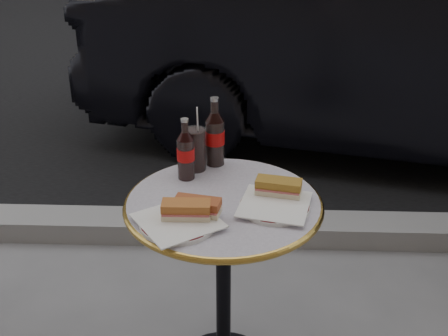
{
  "coord_description": "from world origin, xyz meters",
  "views": [
    {
      "loc": [
        0.06,
        -1.51,
        1.6
      ],
      "look_at": [
        0.0,
        0.05,
        0.82
      ],
      "focal_mm": 45.0,
      "sensor_mm": 36.0,
      "label": 1
    }
  ],
  "objects_px": {
    "plate_right": "(274,206)",
    "parked_car": "(415,45)",
    "bistro_table": "(223,294)",
    "plate_left": "(178,223)",
    "cola_bottle_right": "(215,131)",
    "cola_glass": "(195,149)",
    "cola_bottle_left": "(186,149)"
  },
  "relations": [
    {
      "from": "parked_car",
      "to": "plate_left",
      "type": "bearing_deg",
      "value": 163.83
    },
    {
      "from": "bistro_table",
      "to": "cola_glass",
      "type": "relative_size",
      "value": 4.87
    },
    {
      "from": "plate_left",
      "to": "bistro_table",
      "type": "bearing_deg",
      "value": 49.41
    },
    {
      "from": "bistro_table",
      "to": "plate_right",
      "type": "xyz_separation_m",
      "value": [
        0.16,
        -0.04,
        0.37
      ]
    },
    {
      "from": "bistro_table",
      "to": "plate_right",
      "type": "distance_m",
      "value": 0.41
    },
    {
      "from": "plate_right",
      "to": "parked_car",
      "type": "height_order",
      "value": "parked_car"
    },
    {
      "from": "plate_right",
      "to": "cola_glass",
      "type": "xyz_separation_m",
      "value": [
        -0.26,
        0.25,
        0.07
      ]
    },
    {
      "from": "plate_left",
      "to": "parked_car",
      "type": "height_order",
      "value": "parked_car"
    },
    {
      "from": "plate_left",
      "to": "cola_bottle_right",
      "type": "distance_m",
      "value": 0.43
    },
    {
      "from": "cola_bottle_right",
      "to": "parked_car",
      "type": "relative_size",
      "value": 0.06
    },
    {
      "from": "cola_glass",
      "to": "parked_car",
      "type": "relative_size",
      "value": 0.04
    },
    {
      "from": "cola_glass",
      "to": "bistro_table",
      "type": "bearing_deg",
      "value": -64.13
    },
    {
      "from": "cola_bottle_right",
      "to": "plate_left",
      "type": "bearing_deg",
      "value": -101.94
    },
    {
      "from": "parked_car",
      "to": "bistro_table",
      "type": "bearing_deg",
      "value": 164.7
    },
    {
      "from": "cola_bottle_right",
      "to": "parked_car",
      "type": "distance_m",
      "value": 2.21
    },
    {
      "from": "cola_bottle_left",
      "to": "cola_glass",
      "type": "xyz_separation_m",
      "value": [
        0.03,
        0.07,
        -0.03
      ]
    },
    {
      "from": "bistro_table",
      "to": "plate_left",
      "type": "relative_size",
      "value": 3.28
    },
    {
      "from": "plate_left",
      "to": "plate_right",
      "type": "bearing_deg",
      "value": 20.36
    },
    {
      "from": "cola_bottle_right",
      "to": "parked_car",
      "type": "height_order",
      "value": "parked_car"
    },
    {
      "from": "bistro_table",
      "to": "plate_left",
      "type": "height_order",
      "value": "plate_left"
    },
    {
      "from": "plate_right",
      "to": "parked_car",
      "type": "relative_size",
      "value": 0.05
    },
    {
      "from": "plate_left",
      "to": "cola_bottle_left",
      "type": "distance_m",
      "value": 0.31
    },
    {
      "from": "bistro_table",
      "to": "parked_car",
      "type": "relative_size",
      "value": 0.17
    },
    {
      "from": "cola_bottle_left",
      "to": "cola_glass",
      "type": "height_order",
      "value": "cola_bottle_left"
    },
    {
      "from": "cola_bottle_left",
      "to": "cola_glass",
      "type": "distance_m",
      "value": 0.08
    },
    {
      "from": "plate_left",
      "to": "parked_car",
      "type": "distance_m",
      "value": 2.6
    },
    {
      "from": "bistro_table",
      "to": "plate_left",
      "type": "distance_m",
      "value": 0.42
    },
    {
      "from": "cola_bottle_left",
      "to": "cola_bottle_right",
      "type": "relative_size",
      "value": 0.87
    },
    {
      "from": "cola_bottle_left",
      "to": "cola_bottle_right",
      "type": "distance_m",
      "value": 0.14
    },
    {
      "from": "cola_bottle_right",
      "to": "cola_glass",
      "type": "height_order",
      "value": "cola_bottle_right"
    },
    {
      "from": "bistro_table",
      "to": "cola_bottle_left",
      "type": "height_order",
      "value": "cola_bottle_left"
    },
    {
      "from": "plate_right",
      "to": "parked_car",
      "type": "distance_m",
      "value": 2.38
    }
  ]
}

